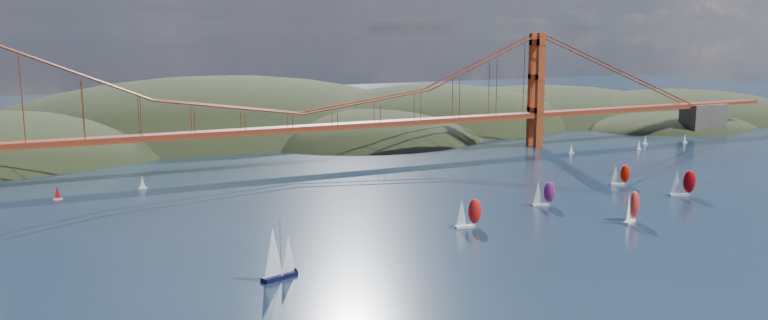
% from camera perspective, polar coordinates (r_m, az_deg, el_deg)
% --- Properties ---
extents(ground, '(1200.00, 1200.00, 0.00)m').
position_cam_1_polar(ground, '(165.24, 15.10, -10.58)').
color(ground, black).
rests_on(ground, ground).
extents(headlands, '(725.00, 225.00, 96.00)m').
position_cam_1_polar(headlands, '(427.21, -4.84, 0.58)').
color(headlands, black).
rests_on(headlands, ground).
extents(bridge, '(552.00, 12.00, 55.00)m').
position_cam_1_polar(bridge, '(314.24, -6.65, 5.38)').
color(bridge, maroon).
rests_on(bridge, ground).
extents(sloop_navy, '(9.47, 6.75, 13.95)m').
position_cam_1_polar(sloop_navy, '(174.67, -8.10, -7.07)').
color(sloop_navy, black).
rests_on(sloop_navy, ground).
extents(racer_0, '(8.38, 3.52, 9.55)m').
position_cam_1_polar(racer_0, '(218.84, 6.41, -3.98)').
color(racer_0, white).
rests_on(racer_0, ground).
extents(racer_1, '(9.14, 6.77, 10.30)m').
position_cam_1_polar(racer_1, '(235.02, 18.34, -3.37)').
color(racer_1, white).
rests_on(racer_1, ground).
extents(racer_2, '(9.17, 6.00, 10.25)m').
position_cam_1_polar(racer_2, '(277.74, 21.79, -1.58)').
color(racer_2, white).
rests_on(racer_2, ground).
extents(racer_3, '(7.62, 4.57, 8.54)m').
position_cam_1_polar(racer_3, '(289.55, 17.53, -1.04)').
color(racer_3, white).
rests_on(racer_3, ground).
extents(racer_rwb, '(8.02, 4.30, 8.99)m').
position_cam_1_polar(racer_rwb, '(249.17, 12.05, -2.48)').
color(racer_rwb, silver).
rests_on(racer_rwb, ground).
extents(distant_boat_2, '(3.00, 2.00, 4.70)m').
position_cam_1_polar(distant_boat_2, '(275.75, -23.63, -2.30)').
color(distant_boat_2, silver).
rests_on(distant_boat_2, ground).
extents(distant_boat_3, '(3.00, 2.00, 4.70)m').
position_cam_1_polar(distant_boat_3, '(283.19, -17.93, -1.64)').
color(distant_boat_3, silver).
rests_on(distant_boat_3, ground).
extents(distant_boat_4, '(3.00, 2.00, 4.70)m').
position_cam_1_polar(distant_boat_4, '(356.51, 14.08, 0.86)').
color(distant_boat_4, silver).
rests_on(distant_boat_4, ground).
extents(distant_boat_5, '(3.00, 2.00, 4.70)m').
position_cam_1_polar(distant_boat_5, '(376.94, 18.85, 1.11)').
color(distant_boat_5, silver).
rests_on(distant_boat_5, ground).
extents(distant_boat_6, '(3.00, 2.00, 4.70)m').
position_cam_1_polar(distant_boat_6, '(394.78, 19.28, 1.46)').
color(distant_boat_6, silver).
rests_on(distant_boat_6, ground).
extents(distant_boat_7, '(3.00, 2.00, 4.70)m').
position_cam_1_polar(distant_boat_7, '(406.72, 21.95, 1.53)').
color(distant_boat_7, silver).
rests_on(distant_boat_7, ground).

